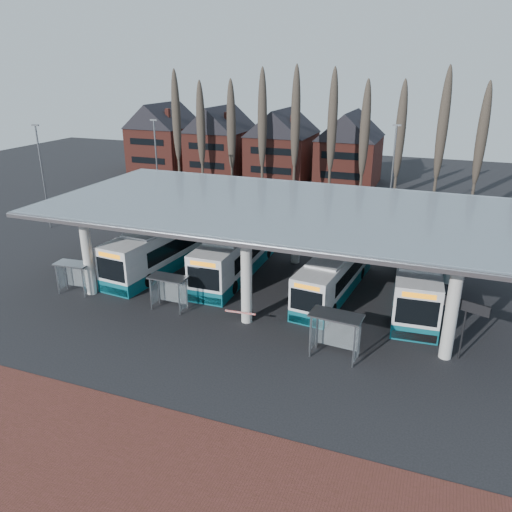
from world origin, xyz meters
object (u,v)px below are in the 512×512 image
at_px(bus_0, 166,246).
at_px(shelter_2, 336,325).
at_px(shelter_0, 74,271).
at_px(shelter_1, 169,285).
at_px(bus_1, 238,252).
at_px(bus_3, 416,275).
at_px(bus_2, 335,273).

bearing_deg(bus_0, shelter_2, -23.28).
bearing_deg(bus_0, shelter_0, -111.10).
bearing_deg(shelter_1, bus_1, 77.24).
height_order(bus_0, bus_3, bus_0).
distance_m(bus_0, bus_3, 19.45).
distance_m(bus_1, bus_3, 13.46).
xyz_separation_m(bus_1, bus_3, (13.46, -0.05, 0.03)).
relative_size(bus_3, shelter_2, 4.36).
height_order(bus_3, shelter_2, bus_3).
bearing_deg(bus_3, bus_0, 178.47).
relative_size(shelter_0, shelter_2, 0.86).
height_order(bus_1, shelter_1, bus_1).
relative_size(bus_1, shelter_0, 4.92).
bearing_deg(shelter_0, bus_0, 58.74).
distance_m(bus_2, bus_3, 5.60).
distance_m(bus_0, shelter_2, 18.06).
bearing_deg(shelter_0, shelter_2, -9.93).
distance_m(bus_2, shelter_2, 8.65).
height_order(bus_0, shelter_0, bus_0).
distance_m(bus_1, shelter_2, 13.75).
relative_size(bus_3, shelter_0, 5.05).
bearing_deg(bus_1, shelter_0, -141.26).
bearing_deg(shelter_2, bus_2, 107.15).
bearing_deg(bus_1, bus_3, -0.97).
bearing_deg(shelter_0, shelter_1, -3.46).
bearing_deg(shelter_0, bus_2, 16.23).
distance_m(bus_0, bus_1, 6.04).
bearing_deg(shelter_1, bus_2, 34.09).
relative_size(bus_0, shelter_0, 5.10).
bearing_deg(shelter_1, bus_0, 122.19).
relative_size(bus_1, shelter_1, 4.99).
relative_size(bus_0, bus_1, 1.04).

